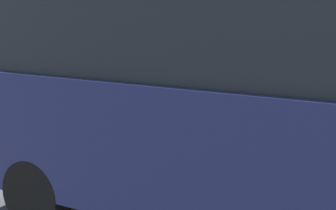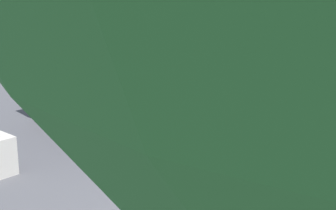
% 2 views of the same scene
% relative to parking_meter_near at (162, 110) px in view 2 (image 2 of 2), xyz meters
% --- Properties ---
extents(ground_plane, '(80.00, 80.00, 0.00)m').
position_rel_parking_meter_near_xyz_m(ground_plane, '(-0.16, -0.61, -1.15)').
color(ground_plane, '#4C4C51').
extents(parking_meter_near, '(0.20, 0.12, 1.56)m').
position_rel_parking_meter_near_xyz_m(parking_meter_near, '(0.00, 0.00, 0.00)').
color(parking_meter_near, '#9E9EA3').
rests_on(parking_meter_near, ground).
extents(parked_van, '(4.69, 1.99, 2.18)m').
position_rel_parking_meter_near_xyz_m(parked_van, '(1.83, -1.89, 0.02)').
color(parked_van, navy).
rests_on(parked_van, ground).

